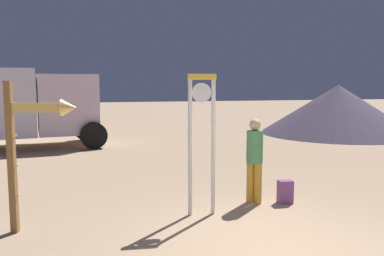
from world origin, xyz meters
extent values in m
plane|color=tan|center=(0.00, 0.00, 0.00)|extent=(80.00, 80.00, 0.00)
cylinder|color=white|center=(-0.85, 1.83, 1.15)|extent=(0.07, 0.07, 2.29)
cylinder|color=white|center=(-0.46, 1.80, 1.15)|extent=(0.07, 0.07, 2.29)
cube|color=yellow|center=(-0.66, 1.82, 2.34)|extent=(0.48, 0.11, 0.10)
cylinder|color=silver|center=(-0.66, 1.85, 2.08)|extent=(0.32, 0.06, 0.32)
cube|color=black|center=(-0.65, 1.87, 2.08)|extent=(0.07, 0.02, 0.07)
cube|color=black|center=(-0.65, 1.87, 2.08)|extent=(0.09, 0.02, 0.11)
cube|color=olive|center=(-3.61, 1.64, 1.14)|extent=(0.12, 0.12, 2.28)
cube|color=#FDD368|center=(-3.20, 1.54, 1.89)|extent=(0.73, 0.23, 0.14)
cone|color=#FDD368|center=(-2.74, 1.44, 1.89)|extent=(0.27, 0.30, 0.25)
sphere|color=#F7EE89|center=(-3.53, 1.62, 0.57)|extent=(0.04, 0.04, 0.04)
sphere|color=#F0E58E|center=(-3.53, 1.62, 1.02)|extent=(0.04, 0.04, 0.04)
sphere|color=#FFED83|center=(-3.53, 1.62, 1.48)|extent=(0.04, 0.04, 0.04)
sphere|color=#F0DB85|center=(-3.53, 1.62, 1.94)|extent=(0.04, 0.04, 0.04)
cylinder|color=gold|center=(0.51, 2.19, 0.38)|extent=(0.14, 0.14, 0.77)
cylinder|color=gold|center=(0.40, 2.29, 0.38)|extent=(0.14, 0.14, 0.77)
cylinder|color=#4B8F54|center=(0.46, 2.24, 1.07)|extent=(0.30, 0.30, 0.61)
sphere|color=#E0AF82|center=(0.46, 2.24, 1.48)|extent=(0.21, 0.21, 0.21)
cube|color=#804789|center=(1.03, 2.11, 0.22)|extent=(0.26, 0.18, 0.43)
cube|color=#804B8F|center=(1.03, 2.23, 0.15)|extent=(0.18, 0.04, 0.19)
cube|color=silver|center=(-3.47, 10.18, 1.48)|extent=(2.26, 2.36, 2.06)
cube|color=black|center=(-2.49, 10.34, 1.89)|extent=(0.31, 1.73, 0.90)
cylinder|color=black|center=(-2.56, 9.20, 0.45)|extent=(0.93, 0.39, 0.90)
cylinder|color=black|center=(-2.92, 11.40, 0.45)|extent=(0.93, 0.39, 0.90)
cone|color=#493F53|center=(7.74, 11.01, 1.06)|extent=(6.60, 6.60, 2.11)
camera|label=1|loc=(-2.29, -4.70, 2.27)|focal=37.85mm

